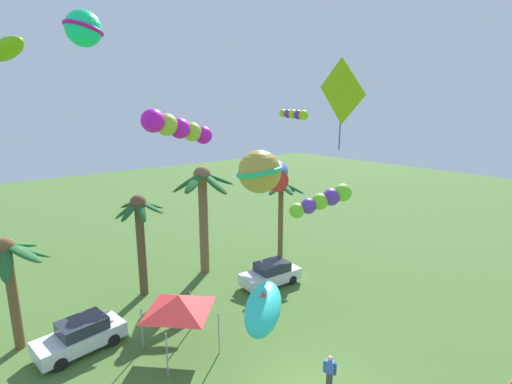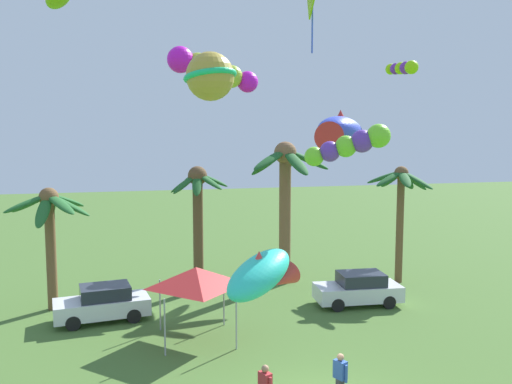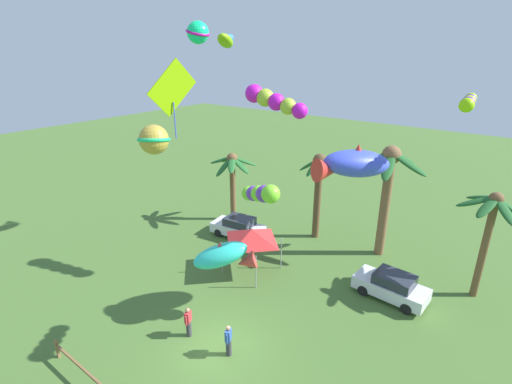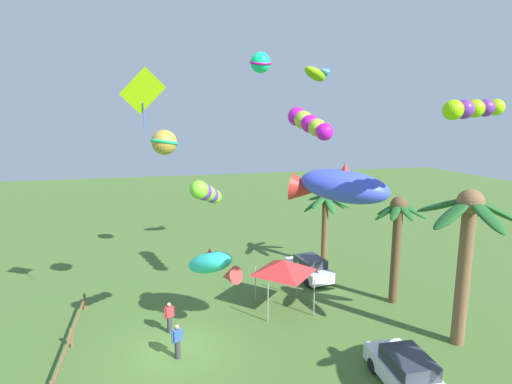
# 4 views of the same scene
# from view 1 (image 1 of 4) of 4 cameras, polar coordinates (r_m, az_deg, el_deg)

# --- Properties ---
(palm_tree_0) EXTENTS (2.95, 2.95, 6.29)m
(palm_tree_0) POSITION_cam_1_polar(r_m,az_deg,el_deg) (23.43, -17.15, -4.74)
(palm_tree_0) COLOR brown
(palm_tree_0) RESTS_ON ground
(palm_tree_1) EXTENTS (4.55, 4.61, 7.46)m
(palm_tree_1) POSITION_cam_1_polar(r_m,az_deg,el_deg) (25.53, -8.03, -0.68)
(palm_tree_1) COLOR brown
(palm_tree_1) RESTS_ON ground
(palm_tree_2) EXTENTS (3.47, 3.53, 6.18)m
(palm_tree_2) POSITION_cam_1_polar(r_m,az_deg,el_deg) (28.12, 3.77, -0.74)
(palm_tree_2) COLOR brown
(palm_tree_2) RESTS_ON ground
(palm_tree_3) EXTENTS (3.71, 3.40, 5.52)m
(palm_tree_3) POSITION_cam_1_polar(r_m,az_deg,el_deg) (20.84, -33.30, -9.31)
(palm_tree_3) COLOR brown
(palm_tree_3) RESTS_ON ground
(parked_car_0) EXTENTS (4.01, 1.96, 1.51)m
(parked_car_0) POSITION_cam_1_polar(r_m,az_deg,el_deg) (24.93, 2.25, -12.24)
(parked_car_0) COLOR silver
(parked_car_0) RESTS_ON ground
(parked_car_1) EXTENTS (4.09, 2.20, 1.51)m
(parked_car_1) POSITION_cam_1_polar(r_m,az_deg,el_deg) (20.70, -24.95, -19.04)
(parked_car_1) COLOR silver
(parked_car_1) RESTS_ON ground
(spectator_1) EXTENTS (0.37, 0.51, 1.59)m
(spectator_1) POSITION_cam_1_polar(r_m,az_deg,el_deg) (17.04, 11.05, -25.26)
(spectator_1) COLOR #38383D
(spectator_1) RESTS_ON ground
(festival_tent) EXTENTS (2.86, 2.86, 2.85)m
(festival_tent) POSITION_cam_1_polar(r_m,az_deg,el_deg) (18.37, -11.60, -16.09)
(festival_tent) COLOR #9E9EA3
(festival_tent) RESTS_ON ground
(kite_fish_0) EXTENTS (3.45, 4.14, 1.77)m
(kite_fish_0) POSITION_cam_1_polar(r_m,az_deg,el_deg) (19.93, 2.36, 3.06)
(kite_fish_0) COLOR blue
(kite_fish_1) EXTENTS (1.70, 2.30, 1.29)m
(kite_fish_1) POSITION_cam_1_polar(r_m,az_deg,el_deg) (18.53, -33.75, 17.66)
(kite_fish_1) COLOR #79BC10
(kite_tube_2) EXTENTS (0.68, 2.24, 0.65)m
(kite_tube_2) POSITION_cam_1_polar(r_m,az_deg,el_deg) (24.08, 5.82, 11.59)
(kite_tube_2) COLOR #97E50D
(kite_ball_3) EXTENTS (1.93, 1.93, 1.25)m
(kite_ball_3) POSITION_cam_1_polar(r_m,az_deg,el_deg) (10.89, 0.54, 3.08)
(kite_ball_3) COLOR #B49836
(kite_diamond_4) EXTENTS (0.36, 1.94, 2.74)m
(kite_diamond_4) POSITION_cam_1_polar(r_m,az_deg,el_deg) (11.88, 12.82, 14.53)
(kite_diamond_4) COLOR #89C40A
(kite_fish_5) EXTENTS (3.26, 2.94, 1.88)m
(kite_fish_5) POSITION_cam_1_polar(r_m,az_deg,el_deg) (15.51, 1.20, -16.95)
(kite_fish_5) COLOR #2FE1C8
(kite_ball_6) EXTENTS (1.38, 1.39, 1.18)m
(kite_ball_6) POSITION_cam_1_polar(r_m,az_deg,el_deg) (14.78, -24.62, 21.53)
(kite_ball_6) COLOR #10EF87
(kite_tube_7) EXTENTS (2.40, 1.53, 1.31)m
(kite_tube_7) POSITION_cam_1_polar(r_m,az_deg,el_deg) (15.37, 10.07, -1.24)
(kite_tube_7) COLOR #75DC2B
(kite_tube_8) EXTENTS (3.61, 1.31, 1.66)m
(kite_tube_8) POSITION_cam_1_polar(r_m,az_deg,el_deg) (17.39, -11.95, 9.52)
(kite_tube_8) COLOR #D515CC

